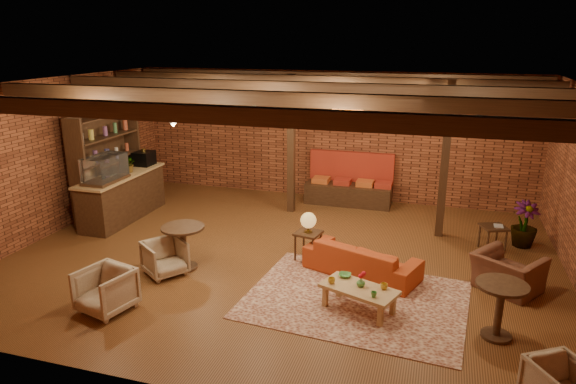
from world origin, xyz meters
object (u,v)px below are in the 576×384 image
(coffee_table, at_px, (359,290))
(round_table_right, at_px, (500,302))
(round_table_left, at_px, (183,240))
(armchair_right, at_px, (508,267))
(armchair_b, at_px, (105,288))
(armchair_far, at_px, (560,383))
(side_table_lamp, at_px, (308,224))
(plant_tall, at_px, (531,180))
(armchair_a, at_px, (165,256))
(sofa, at_px, (362,259))
(side_table_book, at_px, (494,228))

(coffee_table, relative_size, round_table_right, 1.55)
(round_table_left, xyz_separation_m, armchair_right, (5.44, 0.75, -0.12))
(armchair_b, distance_m, round_table_right, 5.68)
(armchair_far, bearing_deg, side_table_lamp, 108.17)
(plant_tall, bearing_deg, armchair_right, -103.27)
(round_table_left, distance_m, armchair_b, 1.75)
(side_table_lamp, bearing_deg, armchair_a, -149.29)
(round_table_right, bearing_deg, sofa, 146.22)
(round_table_left, distance_m, armchair_far, 6.08)
(round_table_left, xyz_separation_m, round_table_right, (5.18, -0.75, 0.00))
(sofa, xyz_separation_m, round_table_left, (-3.08, -0.65, 0.25))
(coffee_table, height_order, side_table_book, coffee_table)
(round_table_right, bearing_deg, side_table_book, 87.14)
(sofa, xyz_separation_m, armchair_far, (2.63, -2.71, 0.02))
(coffee_table, distance_m, armchair_b, 3.81)
(armchair_far, xyz_separation_m, plant_tall, (0.22, 4.91, 1.06))
(coffee_table, distance_m, side_table_book, 3.70)
(armchair_right, bearing_deg, armchair_a, 45.80)
(armchair_b, bearing_deg, plant_tall, 50.14)
(coffee_table, height_order, round_table_left, round_table_left)
(coffee_table, distance_m, plant_tall, 4.49)
(armchair_b, bearing_deg, coffee_table, 31.44)
(coffee_table, distance_m, round_table_left, 3.29)
(side_table_lamp, relative_size, armchair_right, 0.96)
(side_table_lamp, height_order, armchair_far, side_table_lamp)
(sofa, relative_size, side_table_book, 3.42)
(armchair_far, height_order, plant_tall, plant_tall)
(side_table_book, relative_size, armchair_far, 0.94)
(armchair_a, bearing_deg, sofa, -37.63)
(side_table_lamp, bearing_deg, coffee_table, -52.79)
(round_table_right, height_order, armchair_far, round_table_right)
(armchair_a, bearing_deg, armchair_far, -70.57)
(side_table_book, xyz_separation_m, plant_tall, (0.60, 0.40, 0.91))
(plant_tall, bearing_deg, round_table_right, -101.87)
(armchair_right, distance_m, side_table_book, 1.71)
(sofa, height_order, armchair_b, armchair_b)
(sofa, height_order, side_table_book, sofa)
(coffee_table, height_order, round_table_right, round_table_right)
(round_table_left, height_order, plant_tall, plant_tall)
(side_table_lamp, relative_size, armchair_b, 1.25)
(side_table_lamp, distance_m, armchair_right, 3.43)
(armchair_right, relative_size, side_table_book, 1.65)
(armchair_a, distance_m, side_table_book, 6.20)
(side_table_lamp, bearing_deg, round_table_left, -153.82)
(round_table_left, height_order, armchair_a, round_table_left)
(coffee_table, xyz_separation_m, armchair_far, (2.49, -1.47, -0.04))
(side_table_lamp, bearing_deg, round_table_right, -29.01)
(armchair_right, bearing_deg, coffee_table, 66.16)
(armchair_a, distance_m, armchair_b, 1.38)
(armchair_b, relative_size, side_table_book, 1.27)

